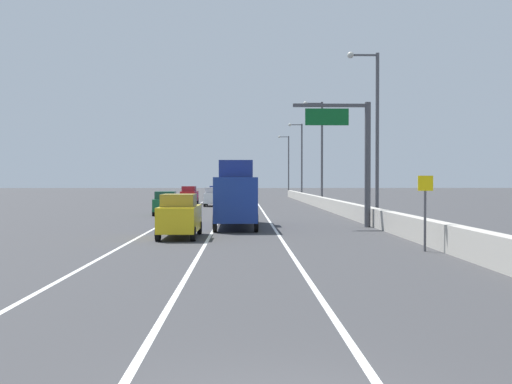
% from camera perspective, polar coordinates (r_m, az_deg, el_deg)
% --- Properties ---
extents(ground_plane, '(320.00, 320.00, 0.00)m').
position_cam_1_polar(ground_plane, '(71.28, -0.96, -1.19)').
color(ground_plane, '#38383A').
extents(lane_stripe_left, '(0.16, 130.00, 0.00)m').
position_cam_1_polar(lane_stripe_left, '(62.50, -5.97, -1.51)').
color(lane_stripe_left, silver).
rests_on(lane_stripe_left, ground_plane).
extents(lane_stripe_center, '(0.16, 130.00, 0.00)m').
position_cam_1_polar(lane_stripe_center, '(62.31, -2.76, -1.52)').
color(lane_stripe_center, silver).
rests_on(lane_stripe_center, ground_plane).
extents(lane_stripe_right, '(0.16, 130.00, 0.00)m').
position_cam_1_polar(lane_stripe_right, '(62.31, 0.46, -1.52)').
color(lane_stripe_right, silver).
rests_on(lane_stripe_right, ground_plane).
extents(jersey_barrier_right, '(0.60, 120.00, 1.10)m').
position_cam_1_polar(jersey_barrier_right, '(47.97, 8.50, -1.65)').
color(jersey_barrier_right, '#B2ADA3').
rests_on(jersey_barrier_right, ground_plane).
extents(overhead_sign_gantry, '(4.68, 0.36, 7.50)m').
position_cam_1_polar(overhead_sign_gantry, '(37.92, 9.07, 3.95)').
color(overhead_sign_gantry, '#47474C').
rests_on(overhead_sign_gantry, ground_plane).
extents(speed_advisory_sign, '(0.60, 0.11, 3.00)m').
position_cam_1_polar(speed_advisory_sign, '(25.51, 15.20, -1.33)').
color(speed_advisory_sign, '#4C4C51').
rests_on(speed_advisory_sign, ground_plane).
extents(lamp_post_right_second, '(2.14, 0.44, 11.35)m').
position_cam_1_polar(lamp_post_right_second, '(42.41, 10.71, 5.96)').
color(lamp_post_right_second, '#4C4C51').
rests_on(lamp_post_right_second, ground_plane).
extents(lamp_post_right_third, '(2.14, 0.44, 11.35)m').
position_cam_1_polar(lamp_post_right_third, '(67.87, 5.85, 4.13)').
color(lamp_post_right_third, '#4C4C51').
rests_on(lamp_post_right_third, ground_plane).
extents(lamp_post_right_fourth, '(2.14, 0.44, 11.35)m').
position_cam_1_polar(lamp_post_right_fourth, '(93.64, 4.06, 3.29)').
color(lamp_post_right_fourth, '#4C4C51').
rests_on(lamp_post_right_fourth, ground_plane).
extents(lamp_post_right_fifth, '(2.14, 0.44, 11.35)m').
position_cam_1_polar(lamp_post_right_fifth, '(119.45, 2.89, 2.81)').
color(lamp_post_right_fifth, '#4C4C51').
rests_on(lamp_post_right_fifth, ground_plane).
extents(car_white_0, '(1.95, 4.50, 2.05)m').
position_cam_1_polar(car_white_0, '(68.10, -3.91, -0.44)').
color(car_white_0, white).
rests_on(car_white_0, ground_plane).
extents(car_gray_1, '(1.84, 4.47, 2.11)m').
position_cam_1_polar(car_gray_1, '(98.38, -3.02, 0.04)').
color(car_gray_1, slate).
rests_on(car_gray_1, ground_plane).
extents(car_green_2, '(2.00, 4.39, 1.92)m').
position_cam_1_polar(car_green_2, '(51.15, -8.24, -1.02)').
color(car_green_2, '#196033').
rests_on(car_green_2, ground_plane).
extents(car_blue_3, '(2.04, 4.46, 2.09)m').
position_cam_1_polar(car_blue_3, '(81.71, -3.62, -0.18)').
color(car_blue_3, '#1E389E').
rests_on(car_blue_3, ground_plane).
extents(car_yellow_4, '(1.88, 4.71, 2.15)m').
position_cam_1_polar(car_yellow_4, '(30.79, -6.97, -2.18)').
color(car_yellow_4, gold).
rests_on(car_yellow_4, ground_plane).
extents(car_red_5, '(1.88, 4.74, 2.12)m').
position_cam_1_polar(car_red_5, '(74.47, -6.11, -0.29)').
color(car_red_5, red).
rests_on(car_red_5, ground_plane).
extents(box_truck, '(2.53, 9.14, 4.08)m').
position_cam_1_polar(box_truck, '(37.84, -1.86, -0.37)').
color(box_truck, navy).
rests_on(box_truck, ground_plane).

